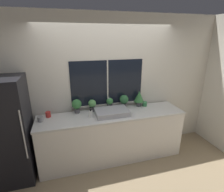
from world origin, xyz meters
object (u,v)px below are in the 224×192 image
object	(u,v)px
potted_plant_right	(124,100)
soap_bottle	(91,114)
potted_plant_far_left	(77,105)
mug_red	(48,114)
potted_plant_center	(110,103)
refrigerator	(9,132)
sink	(112,112)
mug_green	(145,104)
potted_plant_left	(92,105)
potted_plant_far_right	(139,97)
mug_grey	(40,119)

from	to	relation	value
potted_plant_right	soap_bottle	world-z (taller)	potted_plant_right
potted_plant_right	potted_plant_far_left	bearing A→B (deg)	180.00
soap_bottle	mug_red	xyz separation A→B (m)	(-0.72, 0.21, -0.01)
mug_red	potted_plant_center	bearing A→B (deg)	2.12
refrigerator	sink	size ratio (longest dim) A/B	2.89
potted_plant_right	sink	bearing A→B (deg)	-143.30
potted_plant_center	mug_green	size ratio (longest dim) A/B	2.52
potted_plant_left	mug_red	bearing A→B (deg)	-176.97
potted_plant_far_left	soap_bottle	world-z (taller)	potted_plant_far_left
soap_bottle	mug_green	world-z (taller)	soap_bottle
potted_plant_right	refrigerator	bearing A→B (deg)	-172.36
sink	potted_plant_center	size ratio (longest dim) A/B	2.58
potted_plant_far_right	mug_green	size ratio (longest dim) A/B	3.42
potted_plant_far_left	potted_plant_right	distance (m)	0.92
potted_plant_left	potted_plant_right	size ratio (longest dim) A/B	0.88
potted_plant_far_right	mug_grey	size ratio (longest dim) A/B	3.33
potted_plant_left	potted_plant_far_right	xyz separation A→B (m)	(0.95, -0.00, 0.06)
potted_plant_far_left	mug_grey	bearing A→B (deg)	-163.51
potted_plant_far_left	mug_green	distance (m)	1.36
mug_grey	refrigerator	bearing A→B (deg)	-169.63
refrigerator	mug_green	xyz separation A→B (m)	(2.44, 0.23, 0.12)
potted_plant_left	sink	bearing A→B (deg)	-36.65
potted_plant_far_right	refrigerator	bearing A→B (deg)	-173.40
refrigerator	sink	xyz separation A→B (m)	(1.69, 0.03, 0.12)
refrigerator	potted_plant_far_right	bearing A→B (deg)	6.60
potted_plant_far_left	potted_plant_center	distance (m)	0.63
potted_plant_right	potted_plant_far_right	world-z (taller)	potted_plant_far_right
potted_plant_center	potted_plant_far_right	bearing A→B (deg)	0.00
mug_red	potted_plant_far_left	bearing A→B (deg)	4.75
refrigerator	potted_plant_right	xyz separation A→B (m)	(2.01, 0.27, 0.22)
potted_plant_far_left	mug_green	bearing A→B (deg)	-1.58
sink	potted_plant_far_right	world-z (taller)	potted_plant_far_right
soap_bottle	potted_plant_far_right	bearing A→B (deg)	13.68
refrigerator	mug_red	distance (m)	0.64
potted_plant_center	mug_green	distance (m)	0.73
potted_plant_center	mug_red	size ratio (longest dim) A/B	2.38
mug_red	mug_grey	xyz separation A→B (m)	(-0.11, -0.14, -0.00)
potted_plant_far_right	mug_grey	distance (m)	1.87
sink	potted_plant_left	distance (m)	0.40
refrigerator	mug_red	world-z (taller)	refrigerator
potted_plant_far_left	potted_plant_left	bearing A→B (deg)	0.00
potted_plant_far_left	potted_plant_left	xyz separation A→B (m)	(0.29, 0.00, -0.03)
potted_plant_far_left	potted_plant_far_right	size ratio (longest dim) A/B	0.83
sink	mug_grey	distance (m)	1.22
potted_plant_center	potted_plant_right	xyz separation A→B (m)	(0.29, 0.00, 0.03)
sink	mug_green	world-z (taller)	sink
sink	mug_red	size ratio (longest dim) A/B	6.14
soap_bottle	mug_red	bearing A→B (deg)	163.97
potted_plant_far_left	soap_bottle	bearing A→B (deg)	-49.14
refrigerator	potted_plant_left	size ratio (longest dim) A/B	7.54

